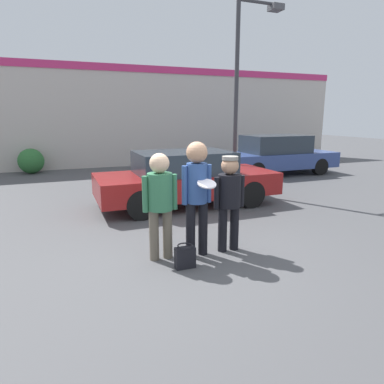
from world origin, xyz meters
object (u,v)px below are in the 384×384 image
person_right (229,195)px  street_lamp (245,74)px  handbag (185,257)px  parked_car_far (276,155)px  shrub (31,161)px  parked_car_near (186,178)px  person_left (160,197)px  person_middle_with_frisbee (197,188)px

person_right → street_lamp: size_ratio=0.30×
person_right → handbag: 1.27m
parked_car_far → shrub: bearing=157.6°
parked_car_near → handbag: parked_car_near is taller
person_left → person_right: person_left is taller
person_left → handbag: 0.98m
person_middle_with_frisbee → handbag: size_ratio=5.12×
person_left → parked_car_far: 8.93m
person_middle_with_frisbee → street_lamp: bearing=52.1°
person_right → parked_car_near: size_ratio=0.36×
person_left → person_middle_with_frisbee: person_middle_with_frisbee is taller
handbag → person_left: bearing=116.9°
handbag → person_right: bearing=22.6°
parked_car_near → shrub: bearing=120.0°
parked_car_far → street_lamp: bearing=-141.0°
parked_car_near → parked_car_far: 5.84m
parked_car_far → street_lamp: size_ratio=0.85×
street_lamp → handbag: street_lamp is taller
parked_car_far → street_lamp: 4.45m
person_left → person_right: bearing=-3.8°
person_left → shrub: (-2.37, 9.80, -0.52)m
person_right → shrub: person_right is taller
person_left → person_right: 1.16m
person_right → street_lamp: street_lamp is taller
person_middle_with_frisbee → handbag: 1.07m
person_right → parked_car_far: 8.19m
parked_car_far → handbag: bearing=-133.3°
parked_car_near → street_lamp: 3.50m
person_right → parked_car_near: person_right is taller
street_lamp → handbag: (-3.43, -4.34, -3.18)m
person_middle_with_frisbee → handbag: person_middle_with_frisbee is taller
person_right → street_lamp: (2.51, 3.95, 2.40)m
person_left → person_middle_with_frisbee: (0.58, -0.08, 0.11)m
person_middle_with_frisbee → parked_car_near: 3.25m
parked_car_near → street_lamp: size_ratio=0.83×
shrub → handbag: shrub is taller
street_lamp → person_middle_with_frisbee: bearing=-127.9°
person_middle_with_frisbee → handbag: bearing=-132.3°
street_lamp → shrub: 8.93m
person_middle_with_frisbee → person_right: bearing=0.3°
person_left → street_lamp: size_ratio=0.31×
person_middle_with_frisbee → street_lamp: street_lamp is taller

